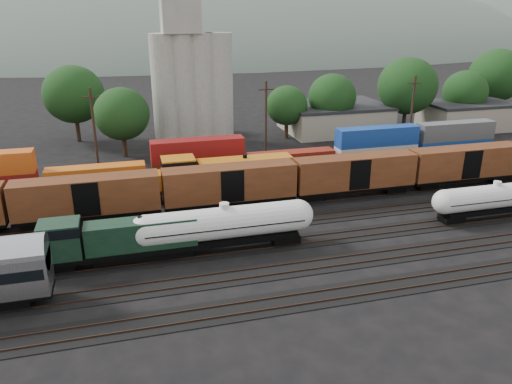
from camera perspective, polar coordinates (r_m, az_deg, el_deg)
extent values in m
plane|color=black|center=(52.46, -4.78, -4.31)|extent=(600.00, 600.00, 0.00)
cube|color=black|center=(39.58, -0.63, -13.07)|extent=(180.00, 3.20, 0.08)
cube|color=#382319|center=(38.96, -0.36, -13.53)|extent=(180.00, 0.08, 0.16)
cube|color=#382319|center=(40.12, -0.90, -12.43)|extent=(180.00, 0.08, 0.16)
cube|color=black|center=(43.72, -2.31, -9.57)|extent=(180.00, 3.20, 0.08)
cube|color=#382319|center=(43.07, -2.09, -9.94)|extent=(180.00, 0.08, 0.16)
cube|color=#382319|center=(44.29, -2.52, -9.03)|extent=(180.00, 0.08, 0.16)
cube|color=black|center=(48.02, -3.66, -6.68)|extent=(180.00, 3.20, 0.08)
cube|color=#382319|center=(47.36, -3.49, -6.98)|extent=(180.00, 0.08, 0.16)
cube|color=#382319|center=(48.61, -3.84, -6.23)|extent=(180.00, 0.08, 0.16)
cube|color=black|center=(52.45, -4.78, -4.27)|extent=(180.00, 3.20, 0.08)
cube|color=#382319|center=(51.77, -4.63, -4.51)|extent=(180.00, 0.08, 0.16)
cube|color=#382319|center=(53.06, -4.93, -3.88)|extent=(180.00, 0.08, 0.16)
cube|color=black|center=(56.97, -5.72, -2.24)|extent=(180.00, 3.20, 0.08)
cube|color=#382319|center=(56.28, -5.59, -2.44)|extent=(180.00, 0.08, 0.16)
cube|color=#382319|center=(57.59, -5.84, -1.90)|extent=(180.00, 0.08, 0.16)
cube|color=black|center=(61.57, -6.51, -0.51)|extent=(180.00, 3.20, 0.08)
cube|color=#382319|center=(60.87, -6.41, -0.67)|extent=(180.00, 0.08, 0.16)
cube|color=#382319|center=(62.20, -6.62, -0.21)|extent=(180.00, 0.08, 0.16)
cube|color=black|center=(66.22, -7.20, 0.98)|extent=(180.00, 3.20, 0.08)
cube|color=#382319|center=(65.52, -7.11, 0.84)|extent=(180.00, 0.08, 0.16)
cube|color=#382319|center=(66.87, -7.29, 1.24)|extent=(180.00, 0.08, 0.16)
cube|color=black|center=(46.77, -15.21, -6.53)|extent=(16.30, 2.78, 0.38)
cube|color=black|center=(46.97, -15.17, -7.00)|extent=(4.80, 2.11, 0.77)
cube|color=black|center=(46.13, -12.96, -4.66)|extent=(9.78, 2.30, 2.59)
cube|color=black|center=(46.41, -21.46, -5.07)|extent=(3.45, 2.78, 3.16)
cube|color=black|center=(46.01, -21.62, -3.93)|extent=(3.55, 2.88, 0.86)
cube|color=black|center=(47.06, -24.11, -6.08)|extent=(1.53, 2.30, 1.73)
cylinder|color=black|center=(45.55, -13.10, -3.01)|extent=(0.48, 0.48, 0.48)
cube|color=black|center=(47.48, -21.48, -7.72)|extent=(2.49, 1.92, 0.67)
cube|color=black|center=(47.21, -8.78, -6.60)|extent=(2.49, 1.92, 0.67)
cylinder|color=silver|center=(46.80, -3.61, -3.51)|extent=(14.53, 2.99, 2.99)
sphere|color=silver|center=(46.06, -12.51, -4.39)|extent=(2.99, 2.99, 2.99)
sphere|color=silver|center=(48.62, 4.81, -2.60)|extent=(2.99, 2.99, 2.99)
cylinder|color=silver|center=(46.13, -3.66, -1.58)|extent=(0.93, 0.93, 0.52)
cube|color=black|center=(46.80, -3.61, -3.51)|extent=(14.86, 3.14, 0.08)
cube|color=black|center=(47.49, -3.57, -5.33)|extent=(14.03, 2.27, 0.52)
cube|color=black|center=(47.08, -10.69, -6.75)|extent=(2.68, 2.06, 0.72)
cube|color=black|center=(49.15, 3.27, -5.20)|extent=(2.68, 2.06, 0.72)
cylinder|color=silver|center=(60.04, 25.66, -0.44)|extent=(12.64, 2.60, 2.60)
sphere|color=silver|center=(56.21, 20.74, -1.06)|extent=(2.60, 2.60, 2.60)
cylinder|color=silver|center=(59.58, 25.88, 0.89)|extent=(0.81, 0.81, 0.45)
cube|color=black|center=(60.04, 25.66, -0.44)|extent=(12.93, 2.73, 0.07)
cube|color=black|center=(60.51, 25.46, -1.71)|extent=(12.21, 1.98, 0.45)
cube|color=black|center=(57.57, 21.43, -2.77)|extent=(2.33, 1.80, 0.63)
cube|color=black|center=(43.64, -25.98, -10.96)|extent=(2.68, 2.06, 0.72)
cube|color=black|center=(61.67, -3.35, 0.96)|extent=(19.42, 3.13, 0.43)
cube|color=black|center=(61.83, -3.34, 0.54)|extent=(5.39, 2.37, 0.86)
cube|color=#C16810|center=(61.63, -1.26, 2.62)|extent=(11.65, 2.59, 2.91)
cube|color=#C16810|center=(60.19, -8.83, 2.26)|extent=(3.88, 3.13, 3.56)
cube|color=black|center=(59.85, -8.88, 3.29)|extent=(3.99, 3.24, 0.97)
cube|color=#C16810|center=(60.24, -11.35, 1.30)|extent=(1.73, 2.59, 1.94)
cylinder|color=black|center=(61.15, -1.28, 4.06)|extent=(0.54, 0.54, 0.54)
cube|color=black|center=(61.03, -9.05, -0.18)|extent=(2.80, 2.16, 0.76)
cube|color=black|center=(63.38, 2.16, 0.85)|extent=(2.80, 2.16, 0.76)
cube|color=black|center=(56.10, -18.53, -2.34)|extent=(15.00, 2.60, 0.40)
cube|color=#582B15|center=(55.36, -18.77, -0.33)|extent=(15.00, 2.90, 3.80)
cube|color=black|center=(57.01, -2.97, -0.89)|extent=(15.00, 2.60, 0.40)
cube|color=#582B15|center=(56.29, -3.01, 1.10)|extent=(15.00, 2.90, 3.80)
cube|color=black|center=(61.88, 11.10, 0.48)|extent=(15.00, 2.60, 0.40)
cube|color=#582B15|center=(61.21, 11.23, 2.33)|extent=(15.00, 2.90, 3.80)
cube|color=black|center=(69.87, 22.54, 1.58)|extent=(15.00, 2.60, 0.40)
cube|color=#582B15|center=(69.27, 22.77, 3.23)|extent=(15.00, 2.90, 3.80)
cube|color=black|center=(66.07, -7.21, 1.36)|extent=(160.00, 2.60, 0.60)
cube|color=#CF5D15|center=(65.16, -17.77, 1.73)|extent=(12.00, 2.40, 2.60)
cube|color=#491811|center=(65.67, -6.59, 2.74)|extent=(12.00, 2.40, 2.60)
cube|color=maroon|center=(64.94, -6.68, 4.92)|extent=(12.00, 2.40, 2.60)
cube|color=maroon|center=(68.62, 4.04, 3.60)|extent=(12.00, 2.40, 2.60)
cube|color=beige|center=(73.70, 13.52, 4.26)|extent=(12.00, 2.40, 2.60)
cube|color=navy|center=(73.05, 13.68, 6.22)|extent=(12.00, 2.40, 2.60)
cube|color=#154191|center=(80.51, 21.59, 4.73)|extent=(12.00, 2.40, 2.60)
cube|color=#4E5053|center=(79.92, 21.83, 6.52)|extent=(12.00, 2.40, 2.60)
cylinder|color=#A5A297|center=(84.28, -10.29, 11.29)|extent=(4.40, 4.40, 18.00)
cylinder|color=#A5A297|center=(84.59, -8.23, 11.43)|extent=(4.40, 4.40, 18.00)
cylinder|color=#A5A297|center=(85.01, -6.19, 11.57)|extent=(4.40, 4.40, 18.00)
cylinder|color=#A5A297|center=(85.52, -4.16, 11.68)|extent=(4.40, 4.40, 18.00)
cube|color=#A5A297|center=(83.61, -8.71, 20.26)|extent=(6.00, 5.00, 8.00)
cube|color=#9E937F|center=(95.22, 8.93, 8.28)|extent=(18.00, 14.00, 4.60)
cube|color=#232326|center=(94.73, 9.01, 9.79)|extent=(18.36, 14.28, 0.50)
cube|color=#9E937F|center=(103.82, 22.93, 7.93)|extent=(16.00, 10.00, 4.60)
cube|color=#232326|center=(103.37, 23.12, 9.30)|extent=(16.32, 10.20, 0.50)
cylinder|color=black|center=(91.64, -19.66, 6.59)|extent=(0.70, 0.70, 3.73)
ellipsoid|color=#193C16|center=(90.48, -20.13, 10.44)|extent=(10.13, 10.13, 9.60)
cylinder|color=black|center=(80.03, -14.76, 5.00)|extent=(0.70, 0.70, 3.08)
ellipsoid|color=#193C16|center=(78.88, -15.10, 8.61)|extent=(8.36, 8.36, 7.92)
cylinder|color=black|center=(93.54, -6.41, 7.49)|extent=(0.70, 0.70, 2.40)
ellipsoid|color=#193C16|center=(92.73, -6.51, 9.92)|extent=(6.50, 6.50, 6.16)
cylinder|color=black|center=(89.04, 3.48, 7.01)|extent=(0.70, 0.70, 2.66)
ellipsoid|color=#193C16|center=(88.12, 3.54, 9.84)|extent=(7.22, 7.22, 6.84)
cylinder|color=black|center=(92.46, 8.51, 7.49)|extent=(0.70, 0.70, 3.15)
ellipsoid|color=#193C16|center=(91.45, 8.68, 10.71)|extent=(8.54, 8.54, 8.09)
cylinder|color=black|center=(96.85, 16.53, 7.69)|extent=(0.70, 0.70, 3.92)
ellipsoid|color=#193C16|center=(95.71, 16.93, 11.53)|extent=(10.65, 10.65, 10.09)
cylinder|color=black|center=(105.46, 22.40, 7.75)|extent=(0.70, 0.70, 3.09)
ellipsoid|color=#193C16|center=(104.58, 22.78, 10.51)|extent=(8.38, 8.38, 7.94)
cylinder|color=black|center=(115.67, 25.31, 8.59)|extent=(0.70, 0.70, 4.08)
ellipsoid|color=#193C16|center=(114.69, 25.83, 11.92)|extent=(11.07, 11.07, 10.48)
cylinder|color=black|center=(70.87, -17.95, 6.46)|extent=(0.36, 0.36, 12.00)
cube|color=black|center=(69.96, -18.38, 10.27)|extent=(2.20, 0.18, 0.18)
cylinder|color=black|center=(73.62, 1.14, 7.94)|extent=(0.36, 0.36, 12.00)
cube|color=black|center=(72.73, 1.17, 11.63)|extent=(2.20, 0.18, 0.18)
cylinder|color=black|center=(83.47, 17.34, 8.51)|extent=(0.36, 0.36, 12.00)
cube|color=black|center=(82.69, 17.70, 11.76)|extent=(2.20, 0.18, 0.18)
ellipsoid|color=#59665B|center=(313.93, -6.35, 12.09)|extent=(520.00, 286.00, 130.00)
ellipsoid|color=#59665B|center=(409.56, 26.52, 12.80)|extent=(400.00, 220.00, 100.00)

